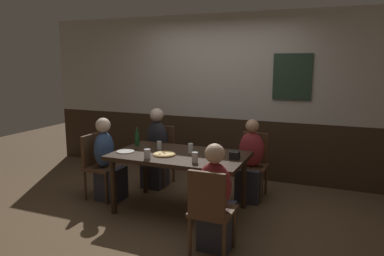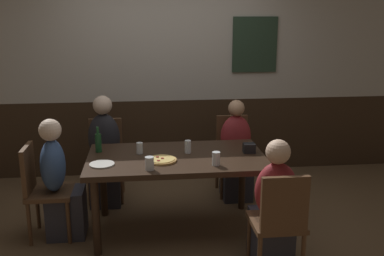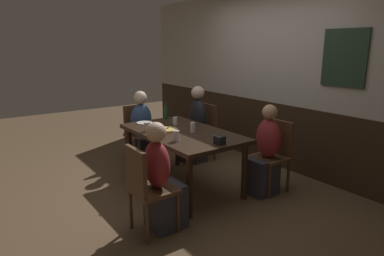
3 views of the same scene
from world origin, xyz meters
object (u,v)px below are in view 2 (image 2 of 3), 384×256
object	(u,v)px
person_left_far	(105,158)
beer_glass_tall	(188,147)
pizza	(162,160)
plate_white_large	(102,164)
chair_right_far	(233,150)
person_head_west	(60,188)
person_right_near	(273,214)
tumbler_water	(216,160)
chair_left_far	(106,154)
chair_right_near	(279,219)
pint_glass_pale	(150,164)
tumbler_short	(140,149)
person_right_far	(236,157)
beer_bottle_green	(98,142)
condiment_caddy	(249,148)
dining_table	(177,164)
chair_head_west	(42,186)

from	to	relation	value
person_left_far	beer_glass_tall	xyz separation A→B (m)	(0.83, -0.65, 0.30)
pizza	plate_white_large	xyz separation A→B (m)	(-0.52, -0.05, -0.01)
chair_right_far	beer_glass_tall	size ratio (longest dim) A/B	7.21
person_head_west	person_right_near	xyz separation A→B (m)	(1.79, -0.72, -0.01)
beer_glass_tall	tumbler_water	xyz separation A→B (m)	(0.21, -0.37, -0.01)
chair_left_far	person_head_west	xyz separation A→B (m)	(-0.35, -0.89, -0.02)
person_left_far	pizza	world-z (taller)	person_left_far
chair_right_near	chair_left_far	world-z (taller)	same
chair_left_far	person_right_near	xyz separation A→B (m)	(1.44, -1.61, -0.04)
chair_left_far	pint_glass_pale	xyz separation A→B (m)	(0.47, -1.24, 0.30)
tumbler_short	pint_glass_pale	distance (m)	0.47
chair_right_near	person_right_far	bearing A→B (deg)	90.00
beer_bottle_green	condiment_caddy	size ratio (longest dim) A/B	2.22
person_left_far	beer_bottle_green	world-z (taller)	person_left_far
tumbler_short	beer_glass_tall	xyz separation A→B (m)	(0.45, -0.03, 0.01)
dining_table	tumbler_short	distance (m)	0.38
tumbler_short	beer_bottle_green	world-z (taller)	beer_bottle_green
beer_glass_tall	tumbler_short	bearing A→B (deg)	176.10
tumbler_short	plate_white_large	xyz separation A→B (m)	(-0.33, -0.29, -0.04)
person_right_far	pizza	xyz separation A→B (m)	(-0.86, -0.86, 0.29)
chair_left_far	chair_right_far	size ratio (longest dim) A/B	1.00
person_right_near	chair_left_far	bearing A→B (deg)	131.74
tumbler_short	chair_left_far	bearing A→B (deg)	116.18
pint_glass_pale	person_left_far	bearing A→B (deg)	113.33
chair_left_far	pizza	xyz separation A→B (m)	(0.58, -1.02, 0.26)
chair_right_far	person_right_near	xyz separation A→B (m)	(0.00, -1.61, -0.04)
plate_white_large	chair_right_near	bearing A→B (deg)	-27.22
pint_glass_pale	dining_table	bearing A→B (deg)	54.00
chair_head_west	chair_right_near	distance (m)	2.15
beer_glass_tall	person_right_near	bearing A→B (deg)	-53.05
dining_table	person_right_near	size ratio (longest dim) A/B	1.49
person_left_far	person_right_far	distance (m)	1.44
dining_table	pint_glass_pale	bearing A→B (deg)	-126.00
person_left_far	tumbler_water	bearing A→B (deg)	-44.43
pint_glass_pale	beer_bottle_green	world-z (taller)	beer_bottle_green
condiment_caddy	tumbler_water	bearing A→B (deg)	-139.02
person_left_far	chair_head_west	bearing A→B (deg)	-125.22
chair_right_far	person_head_west	xyz separation A→B (m)	(-1.79, -0.89, -0.02)
person_head_west	tumbler_water	size ratio (longest dim) A/B	9.36
chair_right_far	chair_right_near	bearing A→B (deg)	-90.00
person_head_west	pizza	distance (m)	0.98
pizza	condiment_caddy	size ratio (longest dim) A/B	2.46
chair_right_near	person_head_west	size ratio (longest dim) A/B	0.79
beer_bottle_green	person_left_far	bearing A→B (deg)	89.29
chair_left_far	tumbler_water	size ratio (longest dim) A/B	7.35
pizza	chair_right_far	bearing A→B (deg)	49.74
beer_bottle_green	person_right_near	bearing A→B (deg)	-32.86
chair_left_far	beer_glass_tall	distance (m)	1.20
person_left_far	chair_right_far	bearing A→B (deg)	6.38
chair_head_west	condiment_caddy	distance (m)	1.95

